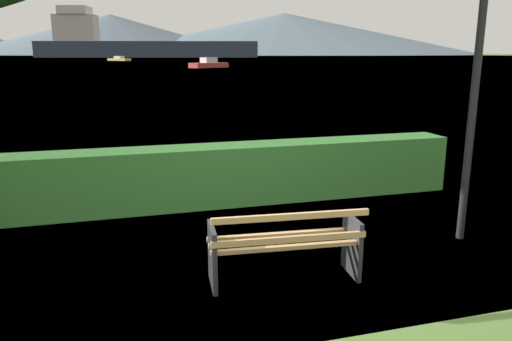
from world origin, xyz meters
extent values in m
plane|color=#567A38|center=(0.00, 0.00, 0.00)|extent=(1400.00, 1400.00, 0.00)
plane|color=#6B8EA3|center=(0.00, 308.73, 0.00)|extent=(620.00, 620.00, 0.00)
cube|color=tan|center=(-0.02, -0.19, 0.45)|extent=(1.66, 0.21, 0.04)
cube|color=tan|center=(0.00, 0.00, 0.45)|extent=(1.66, 0.21, 0.04)
cube|color=tan|center=(0.02, 0.19, 0.45)|extent=(1.66, 0.21, 0.04)
cube|color=tan|center=(-0.02, -0.26, 0.57)|extent=(1.66, 0.19, 0.06)
cube|color=tan|center=(-0.03, -0.31, 0.84)|extent=(1.66, 0.19, 0.06)
cube|color=#2D2D33|center=(-0.79, 0.05, 0.34)|extent=(0.09, 0.51, 0.68)
cube|color=#2D2D33|center=(0.79, -0.09, 0.34)|extent=(0.09, 0.51, 0.68)
cube|color=#387A33|center=(0.00, 2.97, 0.49)|extent=(8.03, 0.66, 0.98)
cylinder|color=black|center=(2.72, 0.51, 1.64)|extent=(0.10, 0.10, 3.28)
cube|color=#2D384C|center=(16.40, 250.21, 3.86)|extent=(107.28, 36.90, 7.73)
cube|color=beige|center=(-16.99, 257.94, 13.91)|extent=(21.43, 15.81, 12.36)
cube|color=silver|center=(-16.99, 257.94, 22.02)|extent=(16.10, 15.78, 3.86)
cube|color=gold|center=(0.64, 152.08, 0.35)|extent=(6.90, 7.73, 0.70)
cube|color=beige|center=(0.64, 152.08, 1.05)|extent=(3.14, 3.31, 0.69)
cube|color=#B2332D|center=(13.78, 77.32, 0.40)|extent=(7.13, 5.74, 0.80)
cube|color=silver|center=(13.78, 77.32, 1.23)|extent=(2.99, 2.71, 0.87)
cone|color=slate|center=(0.00, 577.08, 21.36)|extent=(311.29, 311.29, 42.72)
cone|color=slate|center=(195.48, 561.69, 23.41)|extent=(434.03, 434.03, 46.82)
camera|label=1|loc=(-1.70, -4.81, 2.47)|focal=34.62mm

